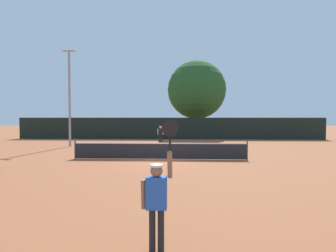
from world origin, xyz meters
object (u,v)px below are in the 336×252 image
Objects in this scene: player_serving at (157,194)px; light_pole at (69,90)px; large_tree at (197,90)px; tennis_ball at (134,153)px; parked_car_near at (154,129)px; parked_car_far at (214,129)px; parked_car_mid at (186,129)px; player_receiving at (161,133)px.

light_pole reaches higher than player_serving.
light_pole is at bearing -132.87° from large_tree.
parked_car_near is (-0.56, 20.44, 0.74)m from tennis_ball.
tennis_ball is 0.02× the size of parked_car_far.
tennis_ball is at bearing -97.48° from parked_car_mid.
parked_car_mid is at bearing -101.43° from player_receiving.
player_receiving is 7.58m from tennis_ball.
parked_car_near is 8.44m from parked_car_far.
parked_car_near is at bearing -82.13° from player_receiving.
player_receiving is 0.17× the size of large_tree.
parked_car_mid is (3.89, 20.52, 0.74)m from tennis_ball.
parked_car_near reaches higher than player_receiving.
large_tree is at bearing 85.06° from player_serving.
parked_car_near is 1.00× the size of parked_car_far.
player_receiving is 10.80m from large_tree.
player_serving is at bearing -63.39° from light_pole.
player_serving reaches higher than tennis_ball.
light_pole is (-8.69, 17.35, 3.57)m from player_serving.
large_tree is (5.16, 16.24, 5.78)m from tennis_ball.
large_tree reaches higher than player_serving.
light_pole is at bearing -118.05° from parked_car_mid.
parked_car_far is at bearing 69.04° from tennis_ball.
parked_car_near is at bearing 91.57° from tennis_ball.
light_pole is (-6.08, 4.13, 4.61)m from tennis_ball.
large_tree reaches higher than tennis_ball.
light_pole is 21.90m from parked_car_far.
parked_car_far is (3.99, 0.03, 0.00)m from parked_car_mid.
large_tree reaches higher than light_pole.
parked_car_near is at bearing 95.39° from player_serving.
tennis_ball is (-1.24, -7.42, -0.93)m from player_receiving.
large_tree is 2.18× the size of parked_car_far.
light_pole is 1.90× the size of parked_car_mid.
parked_car_near and parked_car_mid have the same top height.
parked_car_near and parked_car_far have the same top height.
light_pole reaches higher than parked_car_far.
tennis_ball is 20.90m from parked_car_mid.
player_serving is 19.73m from light_pole.
tennis_ball is 20.46m from parked_car_near.
tennis_ball is 18.00m from large_tree.
parked_car_far is at bearing -3.23° from parked_car_near.
large_tree is 2.20× the size of parked_car_mid.
parked_car_mid is at bearing 79.28° from tennis_ball.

